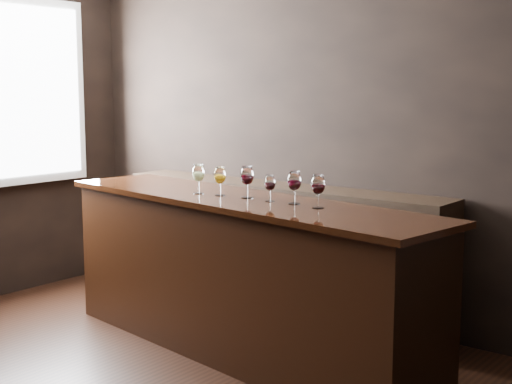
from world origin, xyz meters
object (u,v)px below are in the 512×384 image
Objects in this scene: glass_white at (198,174)px; glass_amber at (220,176)px; glass_red_b at (270,183)px; glass_red_c at (294,182)px; bar_counter at (239,279)px; glass_red_a at (247,176)px; glass_red_d at (318,185)px; back_bar_shelf at (277,250)px.

glass_amber is at bearing 9.13° from glass_white.
glass_red_c is at bearing 4.67° from glass_red_b.
bar_counter is 0.82m from glass_red_c.
glass_red_a reaches higher than glass_red_b.
glass_red_b is (0.59, 0.03, -0.02)m from glass_white.
glass_red_a is at bearing 7.93° from glass_white.
glass_red_d is at bearing -10.32° from glass_red_c.
back_bar_shelf is (-0.33, 0.85, 0.00)m from bar_counter.
glass_amber reaches higher than back_bar_shelf.
glass_amber is at bearing -179.69° from glass_red_b.
back_bar_shelf is 1.14m from glass_red_a.
glass_white is at bearing -179.53° from glass_red_d.
glass_red_b is at bearing -175.33° from glass_red_c.
glass_red_b is at bearing 176.74° from glass_red_d.
bar_counter is 1.02× the size of back_bar_shelf.
bar_counter is 14.95× the size of glass_amber.
glass_red_d reaches higher than back_bar_shelf.
bar_counter is at bearing 0.84° from glass_amber.
glass_red_d is (0.80, -0.02, 0.01)m from glass_amber.
glass_red_a is 0.59m from glass_red_d.
back_bar_shelf is 14.07× the size of glass_white.
glass_amber is at bearing -173.02° from glass_red_a.
glass_red_c reaches higher than glass_red_b.
glass_red_d is (0.97, 0.01, 0.00)m from glass_white.
glass_white is 0.77m from glass_red_c.
glass_red_c is at bearing 169.68° from glass_red_d.
glass_amber is 1.15× the size of glass_red_b.
glass_red_b is (0.25, -0.00, 0.67)m from bar_counter.
back_bar_shelf is at bearing 89.42° from glass_white.
glass_red_c reaches higher than back_bar_shelf.
glass_red_a is (0.38, 0.05, 0.01)m from glass_white.
glass_red_a reaches higher than glass_white.
glass_red_a is (0.05, 0.02, 0.69)m from bar_counter.
glass_white is 1.19× the size of glass_red_b.
glass_red_d is at bearing -3.26° from glass_red_b.
back_bar_shelf is at bearing 137.66° from glass_red_d.
glass_red_c is 1.01× the size of glass_red_d.
glass_red_a is at bearing 178.63° from glass_red_c.
bar_counter is at bearing 179.97° from glass_red_b.
bar_counter is at bearing -69.07° from back_bar_shelf.
back_bar_shelf is 14.05× the size of glass_red_d.
glass_red_d is (0.63, -0.02, 0.69)m from bar_counter.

